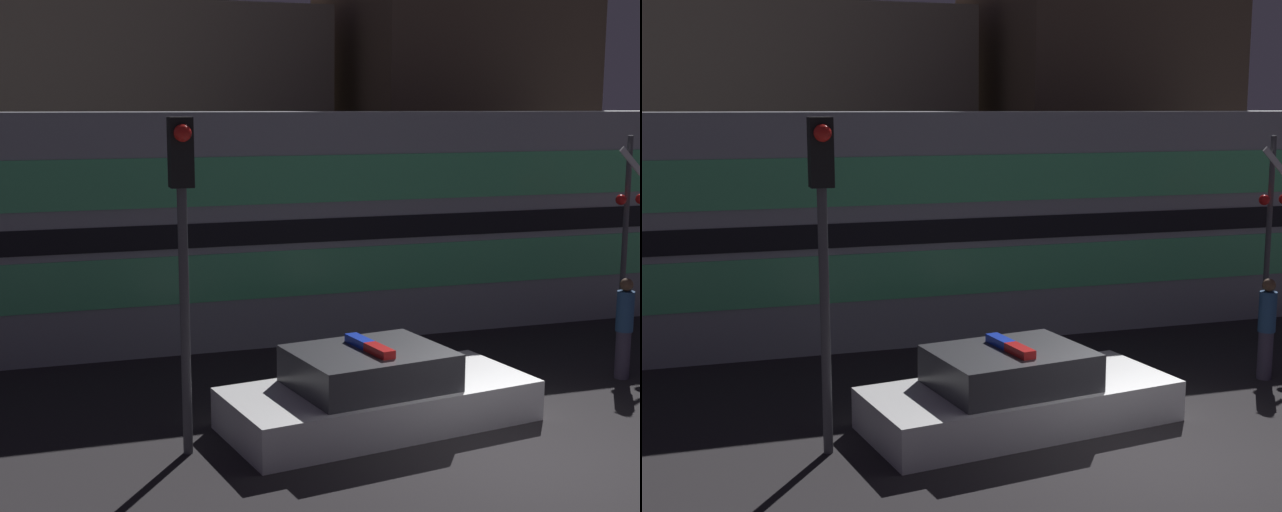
{
  "view_description": "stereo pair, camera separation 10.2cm",
  "coord_description": "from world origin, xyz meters",
  "views": [
    {
      "loc": [
        -6.07,
        -9.81,
        4.65
      ],
      "look_at": [
        -1.28,
        4.89,
        2.04
      ],
      "focal_mm": 50.0,
      "sensor_mm": 36.0,
      "label": 1
    },
    {
      "loc": [
        -5.97,
        -9.84,
        4.65
      ],
      "look_at": [
        -1.28,
        4.89,
        2.04
      ],
      "focal_mm": 50.0,
      "sensor_mm": 36.0,
      "label": 2
    }
  ],
  "objects": [
    {
      "name": "ground_plane",
      "position": [
        0.0,
        0.0,
        0.0
      ],
      "size": [
        120.0,
        120.0,
        0.0
      ],
      "primitive_type": "plane",
      "color": "#262326"
    },
    {
      "name": "train",
      "position": [
        -1.23,
        7.88,
        2.27
      ],
      "size": [
        20.43,
        2.86,
        4.54
      ],
      "color": "#999EA5",
      "rests_on": "ground_plane"
    },
    {
      "name": "police_car",
      "position": [
        -1.38,
        1.88,
        0.47
      ],
      "size": [
        4.8,
        2.58,
        1.28
      ],
      "rotation": [
        0.0,
        0.0,
        0.15
      ],
      "color": "silver",
      "rests_on": "ground_plane"
    },
    {
      "name": "pedestrian",
      "position": [
        3.5,
        2.69,
        0.91
      ],
      "size": [
        0.3,
        0.3,
        1.76
      ],
      "color": "#3F384C",
      "rests_on": "ground_plane"
    },
    {
      "name": "crossing_signal_near",
      "position": [
        5.03,
        4.79,
        2.32
      ],
      "size": [
        0.67,
        0.27,
        4.09
      ],
      "color": "#4C4C51",
      "rests_on": "ground_plane"
    },
    {
      "name": "traffic_light_corner",
      "position": [
        -4.21,
        1.64,
        3.19
      ],
      "size": [
        0.3,
        0.46,
        4.51
      ],
      "color": "#4C4C51",
      "rests_on": "ground_plane"
    },
    {
      "name": "building_left",
      "position": [
        -3.23,
        16.62,
        3.68
      ],
      "size": [
        10.48,
        5.83,
        7.37
      ],
      "color": "#726656",
      "rests_on": "ground_plane"
    },
    {
      "name": "building_center",
      "position": [
        6.08,
        15.2,
        4.99
      ],
      "size": [
        6.39,
        6.91,
        9.99
      ],
      "color": "brown",
      "rests_on": "ground_plane"
    }
  ]
}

